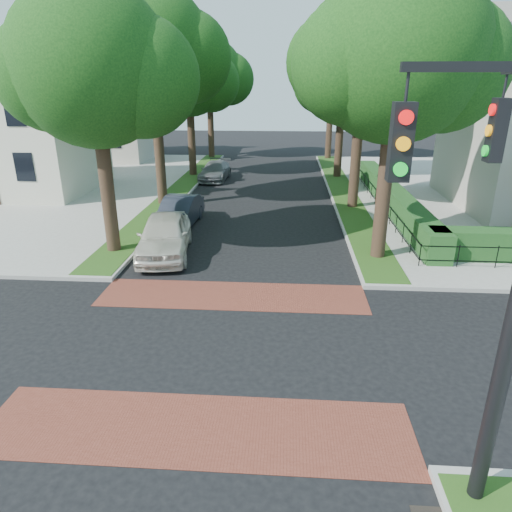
% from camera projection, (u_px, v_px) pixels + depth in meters
% --- Properties ---
extents(ground, '(120.00, 120.00, 0.00)m').
position_uv_depth(ground, '(219.00, 346.00, 12.51)').
color(ground, black).
rests_on(ground, ground).
extents(crosswalk_far, '(9.00, 2.20, 0.01)m').
position_uv_depth(crosswalk_far, '(233.00, 295.00, 15.49)').
color(crosswalk_far, brown).
rests_on(crosswalk_far, ground).
extents(crosswalk_near, '(9.00, 2.20, 0.01)m').
position_uv_depth(crosswalk_near, '(197.00, 429.00, 9.52)').
color(crosswalk_near, brown).
rests_on(crosswalk_near, ground).
extents(grass_strip_ne, '(1.60, 29.80, 0.02)m').
position_uv_depth(grass_strip_ne, '(343.00, 190.00, 29.91)').
color(grass_strip_ne, '#1E4413').
rests_on(grass_strip_ne, sidewalk_ne).
extents(grass_strip_nw, '(1.60, 29.80, 0.02)m').
position_uv_depth(grass_strip_nw, '(180.00, 188.00, 30.61)').
color(grass_strip_nw, '#1E4413').
rests_on(grass_strip_nw, sidewalk_nw).
extents(tree_right_near, '(7.75, 6.67, 10.66)m').
position_uv_depth(tree_right_near, '(399.00, 57.00, 16.18)').
color(tree_right_near, black).
rests_on(tree_right_near, sidewalk_ne).
extents(tree_right_mid, '(8.25, 7.09, 11.22)m').
position_uv_depth(tree_right_mid, '(365.00, 58.00, 23.52)').
color(tree_right_mid, black).
rests_on(tree_right_mid, sidewalk_ne).
extents(tree_right_far, '(7.25, 6.23, 9.74)m').
position_uv_depth(tree_right_far, '(344.00, 81.00, 32.28)').
color(tree_right_far, black).
rests_on(tree_right_far, sidewalk_ne).
extents(tree_right_back, '(7.50, 6.45, 10.20)m').
position_uv_depth(tree_right_back, '(333.00, 77.00, 40.54)').
color(tree_right_back, black).
rests_on(tree_right_back, sidewalk_ne).
extents(tree_left_near, '(7.50, 6.45, 10.20)m').
position_uv_depth(tree_left_near, '(98.00, 69.00, 17.01)').
color(tree_left_near, black).
rests_on(tree_left_near, sidewalk_nw).
extents(tree_left_mid, '(8.00, 6.88, 11.48)m').
position_uv_depth(tree_left_mid, '(155.00, 51.00, 24.10)').
color(tree_left_mid, black).
rests_on(tree_left_mid, sidewalk_nw).
extents(tree_left_far, '(7.00, 6.02, 9.86)m').
position_uv_depth(tree_left_far, '(190.00, 78.00, 32.90)').
color(tree_left_far, black).
rests_on(tree_left_far, sidewalk_nw).
extents(tree_left_back, '(7.75, 6.66, 10.44)m').
position_uv_depth(tree_left_back, '(211.00, 75.00, 41.21)').
color(tree_left_back, black).
rests_on(tree_left_back, sidewalk_nw).
extents(hedge_main_road, '(1.00, 18.00, 1.20)m').
position_uv_depth(hedge_main_road, '(392.00, 197.00, 25.73)').
color(hedge_main_road, '#17431C').
rests_on(hedge_main_road, sidewalk_ne).
extents(fence_main_road, '(0.06, 18.00, 0.90)m').
position_uv_depth(fence_main_road, '(378.00, 199.00, 25.84)').
color(fence_main_road, black).
rests_on(fence_main_road, sidewalk_ne).
extents(house_left_near, '(10.00, 9.00, 10.14)m').
position_uv_depth(house_left_near, '(13.00, 112.00, 28.49)').
color(house_left_near, beige).
rests_on(house_left_near, sidewalk_nw).
extents(house_left_far, '(10.00, 9.00, 10.14)m').
position_uv_depth(house_left_far, '(100.00, 103.00, 41.54)').
color(house_left_far, '#B4AEA1').
rests_on(house_left_far, sidewalk_nw).
extents(traffic_signal, '(2.17, 2.00, 8.00)m').
position_uv_depth(traffic_signal, '(509.00, 240.00, 6.40)').
color(traffic_signal, black).
rests_on(traffic_signal, sidewalk_se).
extents(parked_car_front, '(2.70, 5.24, 1.71)m').
position_uv_depth(parked_car_front, '(164.00, 235.00, 18.91)').
color(parked_car_front, beige).
rests_on(parked_car_front, ground).
extents(parked_car_middle, '(1.76, 4.52, 1.47)m').
position_uv_depth(parked_car_middle, '(179.00, 212.00, 22.79)').
color(parked_car_middle, '#1D222B').
rests_on(parked_car_middle, ground).
extents(parked_car_rear, '(2.08, 4.65, 1.32)m').
position_uv_depth(parked_car_rear, '(215.00, 171.00, 33.73)').
color(parked_car_rear, slate).
rests_on(parked_car_rear, ground).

